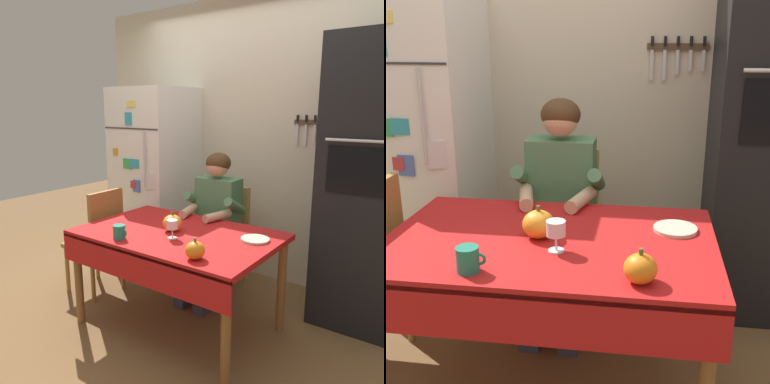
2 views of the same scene
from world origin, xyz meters
The scene contains 13 objects.
ground_plane centered at (0.00, 0.00, 0.00)m, with size 10.00×10.00×0.00m, color brown.
back_wall_assembly centered at (0.05, 1.35, 1.30)m, with size 3.70×0.13×2.60m.
refrigerator centered at (-0.95, 0.96, 0.90)m, with size 0.68×0.71×1.80m.
wall_oven centered at (1.05, 1.00, 1.05)m, with size 0.60×0.64×2.10m.
dining_table centered at (0.00, 0.08, 0.66)m, with size 1.40×0.90×0.74m.
chair_behind_person centered at (-0.06, 0.87, 0.51)m, with size 0.40×0.40×0.93m.
seated_person centered at (-0.06, 0.68, 0.74)m, with size 0.47×0.55×1.25m.
chair_left_side centered at (-0.90, 0.15, 0.51)m, with size 0.40×0.40×0.93m.
coffee_mug centered at (-0.23, -0.24, 0.79)m, with size 0.11×0.08×0.10m.
wine_glass centered at (0.05, -0.03, 0.83)m, with size 0.08×0.08×0.13m.
pumpkin_large centered at (-0.05, 0.10, 0.80)m, with size 0.14×0.14×0.14m.
pumpkin_medium centered at (0.39, -0.24, 0.79)m, with size 0.12×0.12×0.13m.
serving_tray centered at (0.53, 0.26, 0.75)m, with size 0.19×0.19×0.02m, color beige.
Camera 1 is at (1.62, -1.98, 1.61)m, focal length 36.24 mm.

